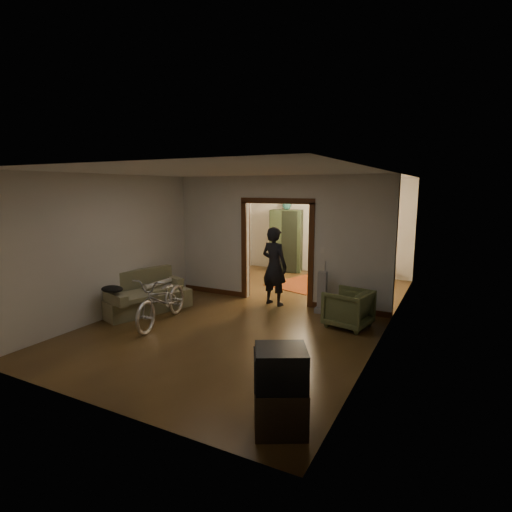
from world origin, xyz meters
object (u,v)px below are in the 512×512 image
Objects in this scene: sofa at (145,291)px; person at (274,266)px; bicycle at (162,299)px; locker at (286,241)px; armchair at (348,308)px; desk at (358,267)px.

person reaches higher than sofa.
bicycle is 5.56m from locker.
sofa is 0.96× the size of locker.
locker is at bearing -58.40° from person.
armchair is at bearing 12.13° from bicycle.
locker reaches higher than bicycle.
person is at bearing -83.03° from locker.
locker reaches higher than person.
armchair is at bearing -71.15° from desk.
bicycle is 5.83m from desk.
sofa is 5.21m from locker.
sofa is at bearing -65.28° from armchair.
person is (-1.81, 0.67, 0.51)m from armchair.
sofa is 2.77m from person.
locker is (-2.98, 4.11, 0.59)m from armchair.
bicycle is at bearing -106.36° from desk.
bicycle reaches higher than sofa.
bicycle is 1.80× the size of desk.
bicycle reaches higher than armchair.
bicycle reaches higher than desk.
bicycle is at bearing -9.98° from sofa.
desk reaches higher than armchair.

